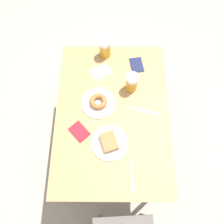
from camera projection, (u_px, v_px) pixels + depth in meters
ground_plane at (112, 141)px, 2.12m from camera, size 8.00×8.00×0.00m
table at (112, 116)px, 1.51m from camera, size 0.75×1.09×0.72m
plate_with_cake at (109, 142)px, 1.36m from camera, size 0.23×0.23×0.05m
plate_with_donut at (98, 102)px, 1.46m from camera, size 0.23×0.23×0.05m
beer_mug_left at (131, 83)px, 1.45m from camera, size 0.08×0.08×0.14m
beer_mug_center at (105, 48)px, 1.56m from camera, size 0.08×0.08×0.14m
napkin_folded at (100, 72)px, 1.57m from camera, size 0.16×0.15×0.00m
fork at (132, 175)px, 1.30m from camera, size 0.01×0.17×0.00m
knife at (145, 111)px, 1.45m from camera, size 0.19×0.07×0.00m
passport_near_edge at (79, 132)px, 1.40m from camera, size 0.15×0.15×0.01m
passport_far_edge at (136, 65)px, 1.59m from camera, size 0.11×0.14×0.01m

